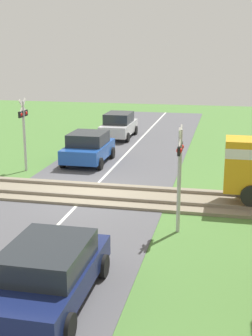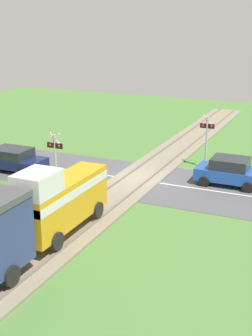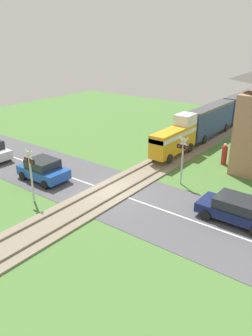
% 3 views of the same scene
% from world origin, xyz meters
% --- Properties ---
extents(ground_plane, '(60.00, 60.00, 0.00)m').
position_xyz_m(ground_plane, '(0.00, 0.00, 0.00)').
color(ground_plane, '#4C7A38').
extents(road_surface, '(48.00, 6.40, 0.02)m').
position_xyz_m(road_surface, '(0.00, 0.00, 0.01)').
color(road_surface, '#515156').
rests_on(road_surface, ground_plane).
extents(track_bed, '(2.80, 48.00, 0.24)m').
position_xyz_m(track_bed, '(0.00, 0.00, 0.07)').
color(track_bed, gray).
rests_on(track_bed, ground_plane).
extents(train, '(1.58, 22.67, 3.18)m').
position_xyz_m(train, '(0.00, 16.77, 1.89)').
color(train, gold).
rests_on(train, track_bed).
extents(car_near_crossing, '(3.68, 2.06, 1.56)m').
position_xyz_m(car_near_crossing, '(-5.05, -1.44, 0.81)').
color(car_near_crossing, '#1E4CA8').
rests_on(car_near_crossing, ground_plane).
extents(car_far_side, '(4.22, 2.06, 1.41)m').
position_xyz_m(car_far_side, '(7.79, 1.44, 0.75)').
color(car_far_side, '#141E4C').
rests_on(car_far_side, ground_plane).
extents(crossing_signal_west_approach, '(0.90, 0.18, 3.41)m').
position_xyz_m(crossing_signal_west_approach, '(-3.00, -3.92, 2.17)').
color(crossing_signal_west_approach, '#B7B7B7').
rests_on(crossing_signal_west_approach, ground_plane).
extents(crossing_signal_east_approach, '(0.90, 0.18, 3.41)m').
position_xyz_m(crossing_signal_east_approach, '(3.00, 3.92, 2.17)').
color(crossing_signal_east_approach, '#B7B7B7').
rests_on(crossing_signal_east_approach, ground_plane).
extents(pedestrian_by_station, '(0.43, 0.43, 1.74)m').
position_xyz_m(pedestrian_by_station, '(3.90, 9.30, 0.80)').
color(pedestrian_by_station, '#B2282D').
rests_on(pedestrian_by_station, ground_plane).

